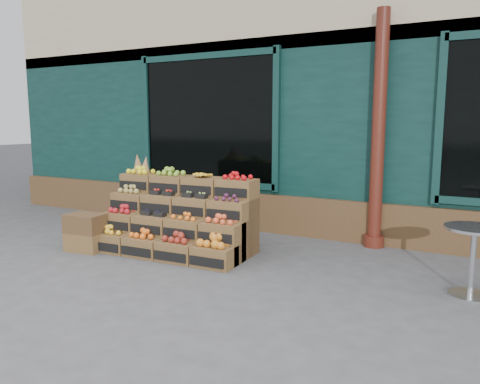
% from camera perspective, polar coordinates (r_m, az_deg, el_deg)
% --- Properties ---
extents(ground, '(60.00, 60.00, 0.00)m').
position_cam_1_polar(ground, '(5.41, -1.66, -10.08)').
color(ground, '#4A4A4D').
rests_on(ground, ground).
extents(shop_facade, '(12.00, 6.24, 4.80)m').
position_cam_1_polar(shop_facade, '(9.91, 13.51, 12.20)').
color(shop_facade, '#0C2B27').
rests_on(shop_facade, ground).
extents(crate_display, '(2.08, 1.08, 1.28)m').
position_cam_1_polar(crate_display, '(6.35, -7.53, -3.64)').
color(crate_display, brown).
rests_on(crate_display, ground).
extents(spare_crates, '(0.53, 0.39, 0.50)m').
position_cam_1_polar(spare_crates, '(6.66, -18.26, -4.68)').
color(spare_crates, brown).
rests_on(spare_crates, ground).
extents(bistro_table, '(0.57, 0.57, 0.71)m').
position_cam_1_polar(bistro_table, '(5.17, 26.53, -6.73)').
color(bistro_table, '#B0B2B8').
rests_on(bistro_table, ground).
extents(shopkeeper, '(0.82, 0.56, 2.20)m').
position_cam_1_polar(shopkeeper, '(8.38, -3.28, 4.24)').
color(shopkeeper, '#195729').
rests_on(shopkeeper, ground).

